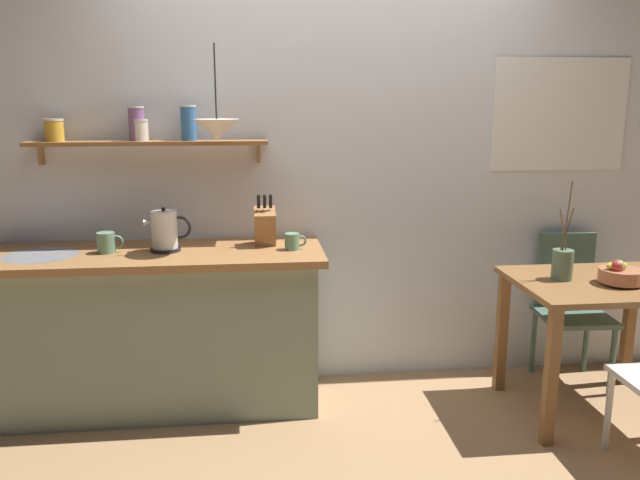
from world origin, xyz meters
name	(u,v)px	position (x,y,z in m)	size (l,w,h in m)	color
ground_plane	(344,423)	(0.00, 0.00, 0.00)	(14.00, 14.00, 0.00)	#A87F56
back_wall	(364,158)	(0.21, 0.65, 1.35)	(6.80, 0.11, 2.70)	silver
kitchen_counter	(156,329)	(-1.00, 0.32, 0.46)	(1.83, 0.63, 0.90)	gray
wall_shelf	(141,135)	(-1.05, 0.49, 1.50)	(1.28, 0.20, 0.32)	brown
dining_table	(598,304)	(1.37, -0.01, 0.62)	(0.89, 0.73, 0.75)	brown
dining_chair_far	(570,302)	(1.44, 0.42, 0.49)	(0.42, 0.43, 0.90)	#4C6B5B
fruit_bowl	(620,274)	(1.43, -0.08, 0.80)	(0.22, 0.22, 0.14)	#BC704C
twig_vase	(562,264)	(1.18, 0.04, 0.84)	(0.11, 0.11, 0.53)	#567056
electric_kettle	(165,231)	(-0.92, 0.30, 1.00)	(0.25, 0.16, 0.24)	black
knife_block	(265,225)	(-0.39, 0.39, 1.01)	(0.12, 0.18, 0.29)	#9E6B3D
coffee_mug_by_sink	(107,243)	(-1.23, 0.30, 0.95)	(0.14, 0.09, 0.11)	slate
coffee_mug_spare	(293,241)	(-0.25, 0.26, 0.94)	(0.12, 0.08, 0.09)	slate
pendant_lamp	(217,129)	(-0.63, 0.27, 1.54)	(0.23, 0.23, 0.48)	black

